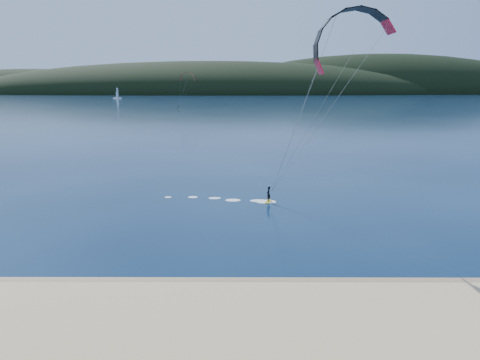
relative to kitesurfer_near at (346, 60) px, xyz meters
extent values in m
plane|color=#071734|center=(-12.26, -16.79, -13.05)|extent=(1800.00, 1800.00, 0.00)
cube|color=#85694D|center=(-12.26, -12.29, -13.00)|extent=(220.00, 2.50, 0.10)
ellipsoid|color=black|center=(-62.26, 703.21, -13.05)|extent=(840.00, 280.00, 110.00)
ellipsoid|color=black|center=(247.74, 743.21, -13.05)|extent=(600.00, 240.00, 140.00)
ellipsoid|color=black|center=(-392.26, 763.21, -13.05)|extent=(520.00, 220.00, 90.00)
cube|color=yellow|center=(-5.45, 5.78, -13.01)|extent=(0.79, 1.29, 0.07)
imported|color=black|center=(-5.45, 5.78, -12.22)|extent=(0.53, 0.65, 1.52)
cylinder|color=gray|center=(-2.32, 2.57, -5.61)|extent=(0.02, 0.02, 15.10)
cube|color=yellow|center=(-40.73, 185.76, -13.00)|extent=(0.86, 1.46, 0.08)
imported|color=black|center=(-40.73, 185.76, -12.12)|extent=(0.88, 0.99, 1.71)
cylinder|color=gray|center=(-37.62, 182.33, -5.00)|extent=(0.02, 0.02, 16.01)
cube|color=white|center=(-132.46, 391.03, -12.53)|extent=(8.85, 5.44, 1.47)
cylinder|color=white|center=(-132.46, 391.03, -6.73)|extent=(0.21, 0.21, 11.58)
cube|color=white|center=(-132.40, 392.50, -6.73)|extent=(0.99, 2.59, 8.42)
cube|color=white|center=(-132.40, 389.34, -8.84)|extent=(0.78, 2.00, 5.26)
camera|label=1|loc=(-8.11, -33.58, -2.10)|focal=31.18mm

